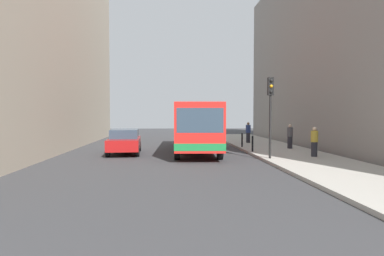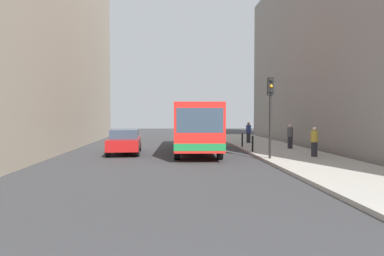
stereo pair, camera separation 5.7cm
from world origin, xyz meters
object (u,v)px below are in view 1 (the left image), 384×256
(bus, at_px, (196,125))
(traffic_light, at_px, (270,102))
(pedestrian_near_signal, at_px, (314,142))
(bollard_near, at_px, (253,144))
(pedestrian_far_sidewalk, at_px, (248,133))
(bollard_mid, at_px, (242,140))
(car_beside_bus, at_px, (125,141))
(pedestrian_mid_sidewalk, at_px, (290,136))

(bus, relative_size, traffic_light, 2.71)
(pedestrian_near_signal, bearing_deg, bollard_near, 0.01)
(bus, bearing_deg, pedestrian_far_sidewalk, -130.25)
(bollard_mid, distance_m, pedestrian_far_sidewalk, 3.73)
(car_beside_bus, bearing_deg, pedestrian_near_signal, 159.40)
(traffic_light, distance_m, bollard_mid, 6.74)
(traffic_light, bearing_deg, bollard_near, 91.73)
(bus, xyz_separation_m, bollard_mid, (3.30, 1.42, -1.10))
(traffic_light, distance_m, bollard_near, 4.08)
(car_beside_bus, bearing_deg, pedestrian_far_sidewalk, -149.40)
(pedestrian_mid_sidewalk, relative_size, pedestrian_far_sidewalk, 0.99)
(car_beside_bus, distance_m, pedestrian_far_sidewalk, 10.70)
(bus, distance_m, pedestrian_near_signal, 7.39)
(traffic_light, height_order, pedestrian_far_sidewalk, traffic_light)
(bollard_near, distance_m, bollard_mid, 2.99)
(bollard_mid, xyz_separation_m, pedestrian_far_sidewalk, (1.23, 3.51, 0.33))
(car_beside_bus, bearing_deg, pedestrian_mid_sidewalk, -176.78)
(car_beside_bus, distance_m, bollard_mid, 8.06)
(car_beside_bus, relative_size, pedestrian_far_sidewalk, 2.78)
(car_beside_bus, xyz_separation_m, traffic_light, (7.79, -3.91, 2.22))
(bollard_mid, bearing_deg, traffic_light, -89.09)
(bus, relative_size, pedestrian_far_sidewalk, 6.89)
(bollard_near, xyz_separation_m, bollard_mid, (0.00, 2.99, 0.00))
(bollard_near, bearing_deg, pedestrian_mid_sidewalk, 30.74)
(bus, distance_m, car_beside_bus, 4.59)
(pedestrian_near_signal, height_order, pedestrian_mid_sidewalk, pedestrian_mid_sidewalk)
(car_beside_bus, height_order, bollard_near, car_beside_bus)
(bollard_near, xyz_separation_m, pedestrian_far_sidewalk, (1.23, 6.50, 0.33))
(bus, relative_size, pedestrian_near_signal, 7.04)
(car_beside_bus, bearing_deg, bollard_near, 172.68)
(bollard_mid, distance_m, pedestrian_near_signal, 6.30)
(pedestrian_mid_sidewalk, xyz_separation_m, pedestrian_far_sidewalk, (-1.68, 4.77, 0.01))
(pedestrian_near_signal, bearing_deg, car_beside_bus, 27.80)
(bus, xyz_separation_m, pedestrian_far_sidewalk, (4.53, 4.92, -0.77))
(bollard_mid, bearing_deg, pedestrian_far_sidewalk, 70.67)
(traffic_light, relative_size, pedestrian_near_signal, 2.60)
(bollard_near, bearing_deg, bus, 154.50)
(bus, height_order, pedestrian_near_signal, bus)
(bollard_mid, distance_m, pedestrian_mid_sidewalk, 3.19)
(bollard_near, distance_m, pedestrian_mid_sidewalk, 3.40)
(pedestrian_mid_sidewalk, height_order, pedestrian_far_sidewalk, pedestrian_far_sidewalk)
(pedestrian_near_signal, bearing_deg, bollard_mid, -19.45)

